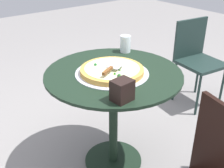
{
  "coord_description": "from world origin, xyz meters",
  "views": [
    {
      "loc": [
        1.29,
        -1.02,
        1.51
      ],
      "look_at": [
        0.01,
        -0.02,
        0.67
      ],
      "focal_mm": 44.77,
      "sensor_mm": 36.0,
      "label": 1
    }
  ],
  "objects_px": {
    "pizza_server": "(111,68)",
    "drinking_cup": "(125,44)",
    "patio_table": "(113,96)",
    "patio_chair_near": "(196,56)",
    "pizza_on_tray": "(112,71)",
    "napkin_dispenser": "(122,90)"
  },
  "relations": [
    {
      "from": "patio_table",
      "to": "patio_chair_near",
      "type": "relative_size",
      "value": 1.07
    },
    {
      "from": "pizza_server",
      "to": "drinking_cup",
      "type": "xyz_separation_m",
      "value": [
        -0.29,
        0.36,
        0.0
      ]
    },
    {
      "from": "patio_chair_near",
      "to": "drinking_cup",
      "type": "bearing_deg",
      "value": -90.85
    },
    {
      "from": "patio_table",
      "to": "patio_chair_near",
      "type": "xyz_separation_m",
      "value": [
        -0.22,
        1.22,
        -0.07
      ]
    },
    {
      "from": "pizza_on_tray",
      "to": "drinking_cup",
      "type": "height_order",
      "value": "drinking_cup"
    },
    {
      "from": "patio_table",
      "to": "pizza_on_tray",
      "type": "relative_size",
      "value": 1.89
    },
    {
      "from": "pizza_on_tray",
      "to": "patio_table",
      "type": "bearing_deg",
      "value": 115.37
    },
    {
      "from": "patio_chair_near",
      "to": "patio_table",
      "type": "bearing_deg",
      "value": -79.73
    },
    {
      "from": "patio_table",
      "to": "drinking_cup",
      "type": "xyz_separation_m",
      "value": [
        -0.24,
        0.3,
        0.24
      ]
    },
    {
      "from": "patio_table",
      "to": "drinking_cup",
      "type": "bearing_deg",
      "value": 127.95
    },
    {
      "from": "napkin_dispenser",
      "to": "pizza_on_tray",
      "type": "bearing_deg",
      "value": -123.63
    },
    {
      "from": "drinking_cup",
      "to": "napkin_dispenser",
      "type": "bearing_deg",
      "value": -41.93
    },
    {
      "from": "patio_table",
      "to": "napkin_dispenser",
      "type": "relative_size",
      "value": 7.61
    },
    {
      "from": "pizza_server",
      "to": "drinking_cup",
      "type": "bearing_deg",
      "value": 128.62
    },
    {
      "from": "patio_table",
      "to": "napkin_dispenser",
      "type": "distance_m",
      "value": 0.43
    },
    {
      "from": "pizza_server",
      "to": "patio_chair_near",
      "type": "distance_m",
      "value": 1.35
    },
    {
      "from": "pizza_on_tray",
      "to": "napkin_dispenser",
      "type": "height_order",
      "value": "napkin_dispenser"
    },
    {
      "from": "pizza_server",
      "to": "patio_chair_near",
      "type": "bearing_deg",
      "value": 102.08
    },
    {
      "from": "pizza_on_tray",
      "to": "pizza_server",
      "type": "relative_size",
      "value": 2.25
    },
    {
      "from": "pizza_server",
      "to": "drinking_cup",
      "type": "height_order",
      "value": "drinking_cup"
    },
    {
      "from": "drinking_cup",
      "to": "patio_chair_near",
      "type": "relative_size",
      "value": 0.15
    },
    {
      "from": "pizza_server",
      "to": "napkin_dispenser",
      "type": "relative_size",
      "value": 1.79
    }
  ]
}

